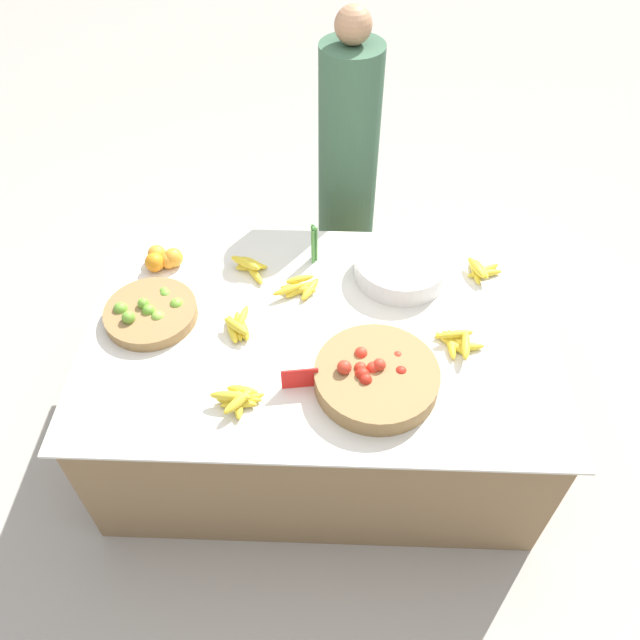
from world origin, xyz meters
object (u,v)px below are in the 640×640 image
(metal_bowl, at_px, (401,267))
(vendor_person, at_px, (347,179))
(price_sign, at_px, (300,378))
(lime_bowl, at_px, (151,312))
(tomato_basket, at_px, (376,377))

(metal_bowl, distance_m, vendor_person, 0.68)
(price_sign, relative_size, vendor_person, 0.09)
(lime_bowl, height_order, tomato_basket, tomato_basket)
(tomato_basket, bearing_deg, vendor_person, 95.11)
(lime_bowl, bearing_deg, vendor_person, 50.18)
(lime_bowl, xyz_separation_m, metal_bowl, (0.99, 0.28, 0.02))
(lime_bowl, distance_m, price_sign, 0.68)
(price_sign, bearing_deg, vendor_person, 74.42)
(lime_bowl, height_order, vendor_person, vendor_person)
(lime_bowl, distance_m, tomato_basket, 0.92)
(lime_bowl, xyz_separation_m, vendor_person, (0.77, 0.92, 0.01))
(vendor_person, bearing_deg, price_sign, -97.46)
(price_sign, bearing_deg, lime_bowl, 144.03)
(metal_bowl, distance_m, price_sign, 0.71)
(vendor_person, bearing_deg, tomato_basket, -84.89)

